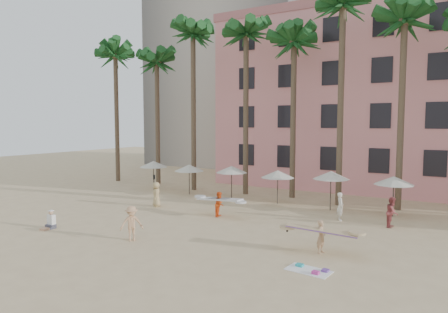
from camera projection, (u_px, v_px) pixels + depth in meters
ground at (191, 253)px, 18.58m from camera, size 120.00×120.00×0.00m
pink_hotel at (417, 101)px, 36.59m from camera, size 35.00×14.00×16.00m
palm_row at (311, 31)px, 30.06m from camera, size 44.40×5.40×16.30m
umbrella_row at (254, 171)px, 30.61m from camera, size 22.50×2.70×2.73m
beach_towel at (310, 270)px, 16.35m from camera, size 1.90×1.19×0.14m
carrier_yellow at (321, 234)px, 18.50m from camera, size 3.25×1.41×1.57m
carrier_white at (220, 203)px, 25.74m from camera, size 3.27×1.01×1.62m
beachgoers at (234, 210)px, 23.65m from camera, size 16.34×10.81×1.81m
paddle at (154, 186)px, 29.51m from camera, size 0.18×0.04×2.23m
seated_man at (50, 222)px, 22.82m from camera, size 0.46×0.81×1.05m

